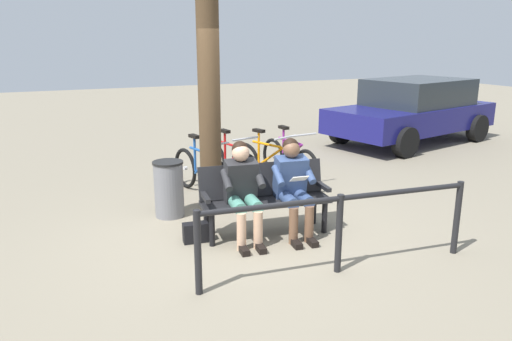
% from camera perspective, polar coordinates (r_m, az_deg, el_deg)
% --- Properties ---
extents(ground_plane, '(40.00, 40.00, 0.00)m').
position_cam_1_polar(ground_plane, '(6.11, -0.33, -7.79)').
color(ground_plane, gray).
extents(bench, '(1.65, 0.68, 0.87)m').
position_cam_1_polar(bench, '(6.12, 0.93, -2.68)').
color(bench, black).
rests_on(bench, ground).
extents(person_reading, '(0.53, 0.80, 1.20)m').
position_cam_1_polar(person_reading, '(6.03, 4.34, -1.43)').
color(person_reading, '#334772').
rests_on(person_reading, ground).
extents(person_companion, '(0.53, 0.80, 1.20)m').
position_cam_1_polar(person_companion, '(5.84, -1.54, -1.94)').
color(person_companion, '#262628').
rests_on(person_companion, ground).
extents(handbag, '(0.31, 0.17, 0.24)m').
position_cam_1_polar(handbag, '(5.99, -7.03, -7.16)').
color(handbag, black).
rests_on(handbag, ground).
extents(tree_trunk, '(0.31, 0.31, 3.33)m').
position_cam_1_polar(tree_trunk, '(6.84, -5.47, 9.08)').
color(tree_trunk, '#4C3823').
rests_on(tree_trunk, ground).
extents(litter_bin, '(0.42, 0.42, 0.77)m').
position_cam_1_polar(litter_bin, '(6.81, -10.07, -2.11)').
color(litter_bin, slate).
rests_on(litter_bin, ground).
extents(bicycle_silver, '(0.48, 1.68, 0.94)m').
position_cam_1_polar(bicycle_silver, '(8.36, 3.86, 1.11)').
color(bicycle_silver, black).
rests_on(bicycle_silver, ground).
extents(bicycle_green, '(0.69, 1.60, 0.94)m').
position_cam_1_polar(bicycle_green, '(8.08, 1.23, 0.64)').
color(bicycle_green, black).
rests_on(bicycle_green, ground).
extents(bicycle_black, '(0.51, 1.66, 0.94)m').
position_cam_1_polar(bicycle_black, '(8.03, -2.90, 0.54)').
color(bicycle_black, black).
rests_on(bicycle_black, ground).
extents(bicycle_orange, '(0.55, 1.65, 0.94)m').
position_cam_1_polar(bicycle_orange, '(7.64, -6.36, -0.29)').
color(bicycle_orange, black).
rests_on(bicycle_orange, ground).
extents(railing_fence, '(3.01, 0.37, 0.85)m').
position_cam_1_polar(railing_fence, '(5.12, 9.68, -5.55)').
color(railing_fence, black).
rests_on(railing_fence, ground).
extents(parked_car, '(4.49, 2.71, 1.47)m').
position_cam_1_polar(parked_car, '(12.11, 17.79, 6.77)').
color(parked_car, navy).
rests_on(parked_car, ground).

